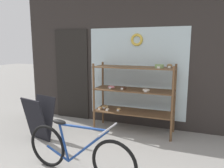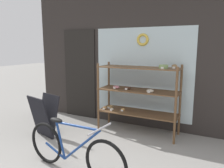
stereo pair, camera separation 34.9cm
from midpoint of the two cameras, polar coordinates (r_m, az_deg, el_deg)
storefront_facade at (r=4.72m, az=1.69°, el=10.71°), size 4.99×0.13×3.69m
display_case at (r=4.34m, az=3.45°, el=-1.84°), size 1.59×0.52×1.40m
bicycle at (r=3.09m, az=-12.41°, el=-17.06°), size 1.69×0.46×0.75m
sandwich_board at (r=4.36m, az=-20.71°, el=-8.41°), size 0.61×0.50×0.79m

